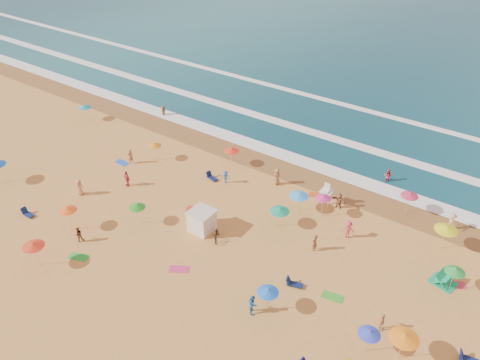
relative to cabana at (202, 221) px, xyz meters
The scene contains 13 objects.
ground 2.43m from the cabana, 27.59° to the left, with size 220.00×220.00×0.00m, color gold.
ocean 85.06m from the cabana, 88.67° to the left, with size 220.00×140.00×0.18m, color #0C4756.
wet_sand 13.71m from the cabana, 81.73° to the left, with size 220.00×220.00×0.00m, color olive.
surf_foam 22.45m from the cabana, 84.97° to the left, with size 200.00×18.70×0.05m.
cabana is the anchor object (origin of this frame).
cabana_roof 1.06m from the cabana, 90.00° to the right, with size 2.20×2.20×0.12m, color silver.
bicycle 1.99m from the cabana, ahead, with size 0.66×1.90×1.00m, color black.
lifeguard_stand 12.80m from the cabana, 53.49° to the left, with size 1.20×1.20×2.10m, color white, non-canonical shape.
beach_umbrellas 3.35m from the cabana, 43.42° to the left, with size 49.64×26.94×0.79m.
loungers 8.21m from the cabana, 16.43° to the right, with size 56.64×16.13×0.34m.
towels 3.34m from the cabana, 26.78° to the right, with size 47.61×21.73×0.03m.
popup_tents 21.64m from the cabana, ahead, with size 4.88×12.56×1.20m.
beachgoers 6.95m from the cabana, 64.45° to the left, with size 39.47×26.35×2.14m.
Camera 1 is at (20.35, -26.65, 28.33)m, focal length 35.00 mm.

